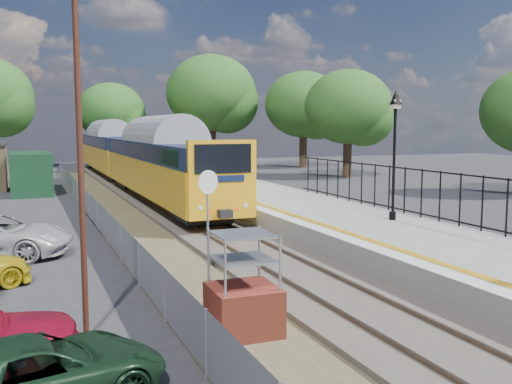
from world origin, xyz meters
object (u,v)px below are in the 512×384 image
carpark_lamp (79,128)px  car_green (37,374)px  victorian_lamp_north (395,125)px  train (129,154)px  brick_plinth (243,286)px  speed_sign (208,207)px

carpark_lamp → car_green: bearing=-110.2°
victorian_lamp_north → train: size_ratio=0.11×
brick_plinth → speed_sign: (0.42, 3.67, 1.12)m
train → speed_sign: size_ratio=13.12×
victorian_lamp_north → car_green: (-12.18, -8.07, -3.75)m
train → speed_sign: (-2.50, -26.53, -0.19)m
speed_sign → car_green: (-4.38, -5.33, -1.61)m
brick_plinth → carpark_lamp: (-2.99, 0.98, 3.17)m
speed_sign → carpark_lamp: 4.80m
victorian_lamp_north → brick_plinth: bearing=-142.0°
victorian_lamp_north → speed_sign: victorian_lamp_north is taller
carpark_lamp → car_green: size_ratio=1.88×
brick_plinth → car_green: size_ratio=0.55×
brick_plinth → carpark_lamp: carpark_lamp is taller
brick_plinth → train: bearing=84.5°
victorian_lamp_north → train: (-5.30, 23.79, -1.96)m
victorian_lamp_north → speed_sign: bearing=-160.6°
train → carpark_lamp: 29.87m
speed_sign → car_green: bearing=-149.3°
brick_plinth → car_green: 4.32m
train → speed_sign: train is taller
victorian_lamp_north → train: victorian_lamp_north is taller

